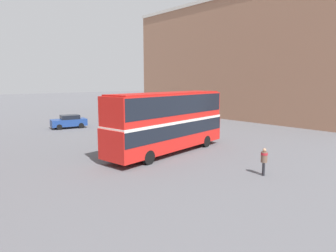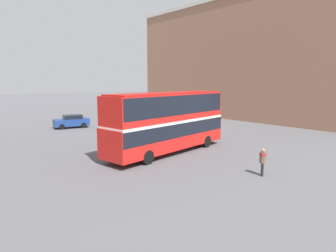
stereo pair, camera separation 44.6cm
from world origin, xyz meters
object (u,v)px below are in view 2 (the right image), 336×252
object	(u,v)px
pedestrian_foreground	(263,159)
parked_car_side_street	(146,120)
double_decker_bus	(168,119)
parked_car_kerb_far	(72,121)

from	to	relation	value
pedestrian_foreground	parked_car_side_street	distance (m)	20.96
double_decker_bus	parked_car_kerb_far	bearing A→B (deg)	83.82
double_decker_bus	pedestrian_foreground	world-z (taller)	double_decker_bus
double_decker_bus	parked_car_kerb_far	xyz separation A→B (m)	(-0.82, 17.03, -1.89)
double_decker_bus	parked_car_kerb_far	distance (m)	17.16
double_decker_bus	parked_car_side_street	size ratio (longest dim) A/B	2.78
pedestrian_foreground	parked_car_side_street	xyz separation A→B (m)	(5.99, 20.08, -0.18)
parked_car_kerb_far	parked_car_side_street	world-z (taller)	parked_car_side_street
pedestrian_foreground	parked_car_kerb_far	xyz separation A→B (m)	(-1.41, 25.06, -0.21)
double_decker_bus	parked_car_side_street	bearing A→B (deg)	52.42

